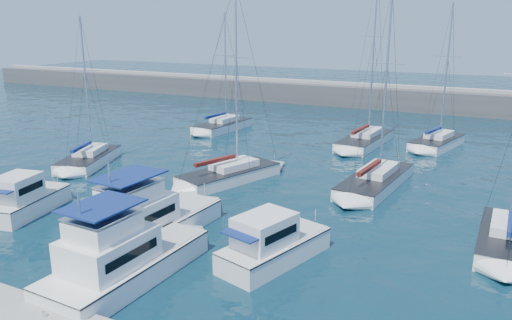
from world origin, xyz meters
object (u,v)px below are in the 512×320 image
at_px(motor_yacht_port_inner, 144,224).
at_px(sailboat_mid_b, 230,174).
at_px(sailboat_mid_e, 508,239).
at_px(sailboat_back_c, 437,142).
at_px(sailboat_mid_d, 376,181).
at_px(sailboat_back_a, 223,126).
at_px(motor_yacht_stbd_inner, 120,261).
at_px(motor_yacht_port_outer, 24,201).
at_px(motor_yacht_stbd_outer, 271,246).
at_px(sailboat_mid_a, 89,159).
at_px(sailboat_back_b, 365,140).

bearing_deg(motor_yacht_port_inner, sailboat_mid_b, 99.75).
xyz_separation_m(sailboat_mid_e, sailboat_back_c, (-6.61, 23.11, -0.01)).
distance_m(motor_yacht_port_inner, sailboat_mid_e, 20.57).
xyz_separation_m(sailboat_mid_d, sailboat_back_a, (-21.20, 13.23, 0.00)).
bearing_deg(sailboat_back_c, motor_yacht_stbd_inner, -91.61).
xyz_separation_m(motor_yacht_port_outer, motor_yacht_stbd_outer, (17.47, 0.91, 0.00)).
xyz_separation_m(sailboat_mid_a, sailboat_mid_e, (33.63, -2.53, 0.03)).
height_order(motor_yacht_port_inner, sailboat_mid_b, sailboat_mid_b).
height_order(motor_yacht_stbd_inner, motor_yacht_stbd_outer, motor_yacht_stbd_inner).
bearing_deg(sailboat_back_b, sailboat_mid_b, -106.64).
xyz_separation_m(motor_yacht_stbd_inner, sailboat_mid_d, (7.67, 20.12, -0.63)).
distance_m(motor_yacht_port_outer, sailboat_mid_e, 29.86).
xyz_separation_m(motor_yacht_stbd_outer, sailboat_back_b, (-2.21, 28.25, -0.41)).
xyz_separation_m(motor_yacht_port_outer, sailboat_mid_d, (19.45, 15.90, -0.43)).
relative_size(motor_yacht_port_inner, sailboat_back_a, 0.73).
distance_m(sailboat_mid_e, sailboat_back_c, 24.04).
xyz_separation_m(motor_yacht_port_outer, sailboat_back_b, (15.26, 29.16, -0.41)).
bearing_deg(sailboat_mid_e, sailboat_mid_a, 177.05).
distance_m(motor_yacht_port_outer, motor_yacht_stbd_outer, 17.49).
bearing_deg(motor_yacht_stbd_inner, motor_yacht_stbd_outer, 44.77).
xyz_separation_m(sailboat_mid_a, sailboat_back_c, (27.02, 20.58, 0.02)).
bearing_deg(sailboat_back_c, sailboat_mid_e, -59.56).
height_order(motor_yacht_port_outer, motor_yacht_stbd_outer, same).
xyz_separation_m(motor_yacht_port_inner, motor_yacht_stbd_inner, (1.89, -4.19, 0.00)).
relative_size(sailboat_mid_e, sailboat_back_b, 0.87).
relative_size(motor_yacht_port_outer, sailboat_mid_d, 0.42).
bearing_deg(motor_yacht_stbd_inner, sailboat_mid_a, 140.75).
xyz_separation_m(motor_yacht_port_inner, sailboat_back_c, (12.17, 31.47, -0.61)).
relative_size(sailboat_mid_b, sailboat_mid_d, 1.04).
bearing_deg(sailboat_mid_b, sailboat_mid_a, -154.20).
distance_m(sailboat_mid_b, sailboat_back_c, 23.40).
bearing_deg(sailboat_mid_b, motor_yacht_stbd_inner, -59.34).
height_order(sailboat_mid_a, sailboat_back_c, sailboat_back_c).
height_order(sailboat_mid_d, sailboat_back_a, sailboat_mid_d).
distance_m(motor_yacht_port_inner, sailboat_mid_d, 18.59).
xyz_separation_m(motor_yacht_stbd_inner, sailboat_back_b, (3.49, 33.37, -0.60)).
xyz_separation_m(motor_yacht_stbd_inner, sailboat_mid_b, (-3.18, 16.52, -0.61)).
height_order(motor_yacht_port_inner, sailboat_mid_d, sailboat_mid_d).
bearing_deg(sailboat_mid_d, sailboat_mid_a, -162.47).
height_order(sailboat_mid_a, sailboat_mid_e, sailboat_mid_e).
relative_size(motor_yacht_stbd_outer, sailboat_mid_e, 0.46).
relative_size(motor_yacht_stbd_outer, sailboat_mid_a, 0.54).
relative_size(motor_yacht_stbd_outer, sailboat_mid_d, 0.47).
distance_m(motor_yacht_stbd_outer, sailboat_mid_b, 14.45).
bearing_deg(sailboat_mid_a, motor_yacht_stbd_inner, -61.63).
distance_m(motor_yacht_stbd_inner, sailboat_mid_a, 22.54).
distance_m(sailboat_mid_d, sailboat_back_c, 15.76).
bearing_deg(sailboat_back_a, sailboat_mid_e, -28.03).
bearing_deg(motor_yacht_port_outer, motor_yacht_stbd_inner, -30.33).
height_order(sailboat_mid_e, sailboat_back_c, sailboat_mid_e).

